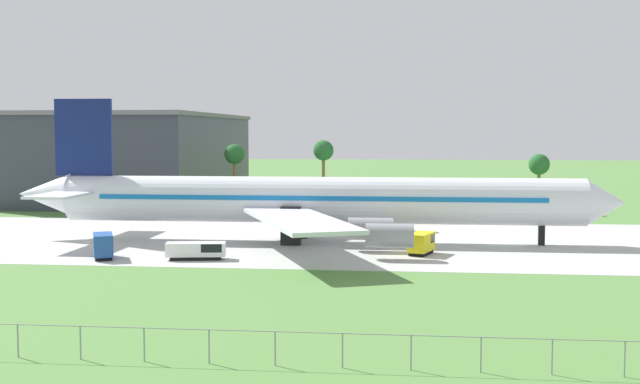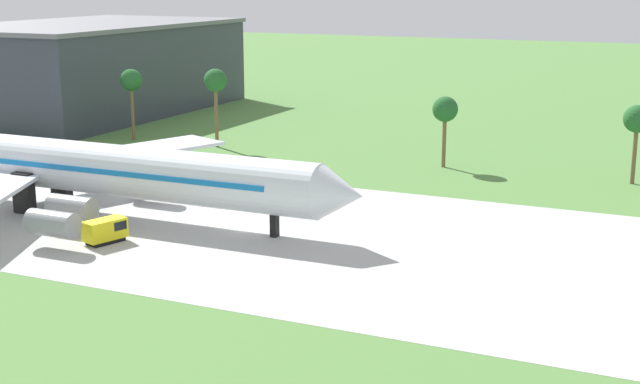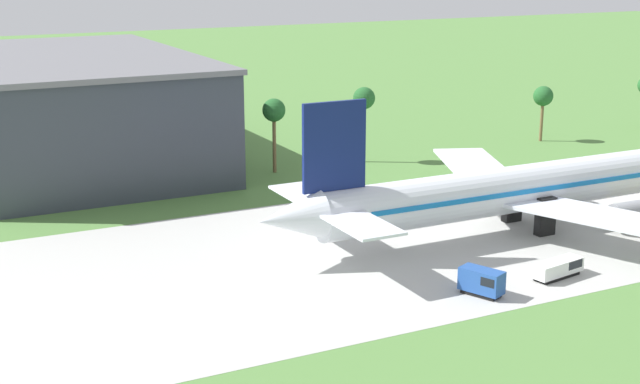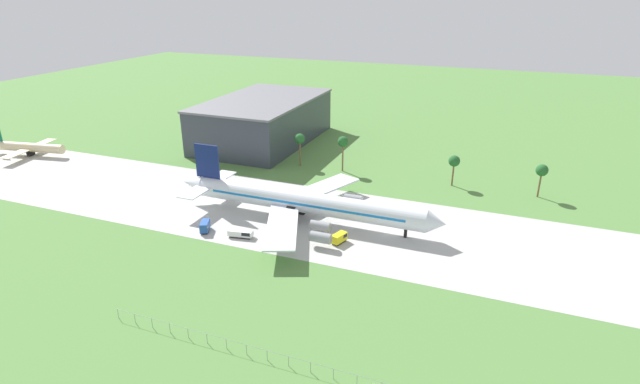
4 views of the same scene
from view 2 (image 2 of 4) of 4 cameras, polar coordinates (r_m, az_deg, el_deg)
ground_plane at (r=96.15m, az=-4.61°, el=-2.34°), size 600.00×600.00×0.00m
taxiway_strip at (r=96.14m, az=-4.61°, el=-2.34°), size 320.00×44.00×0.02m
jet_airliner at (r=107.38m, az=-16.63°, el=1.72°), size 76.67×53.72×18.07m
baggage_tug at (r=93.08m, az=-13.52°, el=-2.38°), size 3.24×4.71×2.45m
terminal_building at (r=183.15m, az=-14.50°, el=7.71°), size 36.72×61.20×17.54m
palm_tree_row at (r=126.37m, az=7.86°, el=5.61°), size 120.27×3.60×12.38m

